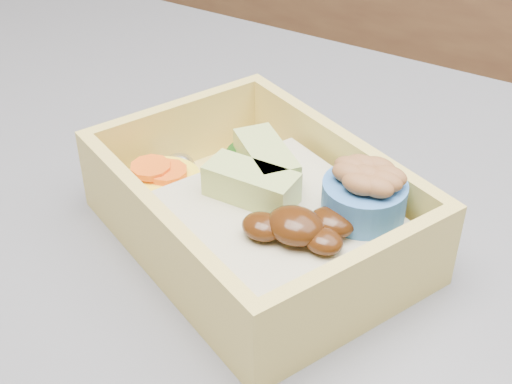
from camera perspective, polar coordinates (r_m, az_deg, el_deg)
The scene contains 1 object.
bento_box at distance 0.41m, azimuth 0.80°, elevation -1.67°, with size 0.22×0.20×0.07m.
Camera 1 is at (0.17, -0.25, 1.19)m, focal length 50.00 mm.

